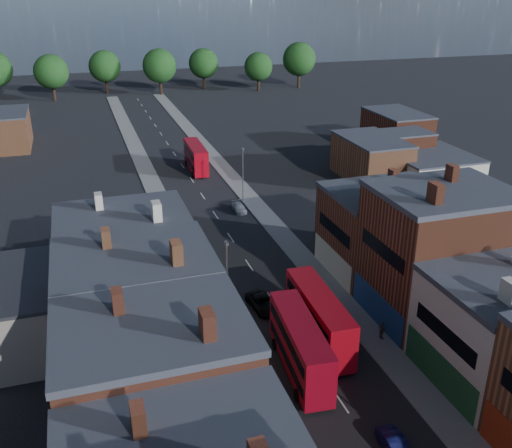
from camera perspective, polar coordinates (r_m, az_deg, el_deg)
pavement_west at (r=72.87m, az=-7.90°, el=-1.36°), size 3.00×200.00×0.12m
pavement_east at (r=75.83m, az=1.79°, el=-0.13°), size 3.00×200.00×0.12m
lamp_post_2 at (r=53.46m, az=-2.89°, el=-5.13°), size 0.25×0.70×8.12m
lamp_post_3 at (r=82.74m, az=-1.33°, el=5.33°), size 0.25×0.70×8.12m
bus_0 at (r=47.81m, az=4.45°, el=-12.02°), size 3.44×11.00×4.67m
bus_1 at (r=51.46m, az=6.33°, el=-9.23°), size 3.12×11.14×4.77m
bus_2 at (r=98.17m, az=-6.04°, el=6.71°), size 2.91×10.58×4.54m
car_1 at (r=42.92m, az=13.85°, el=-20.86°), size 1.48×3.91×1.28m
car_2 at (r=56.96m, az=0.66°, el=-7.87°), size 2.64×4.89×1.30m
car_3 at (r=80.45m, az=-1.69°, el=1.65°), size 1.62×3.80×1.09m
ped_3 at (r=53.48m, az=12.48°, el=-10.36°), size 0.58×1.04×1.69m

